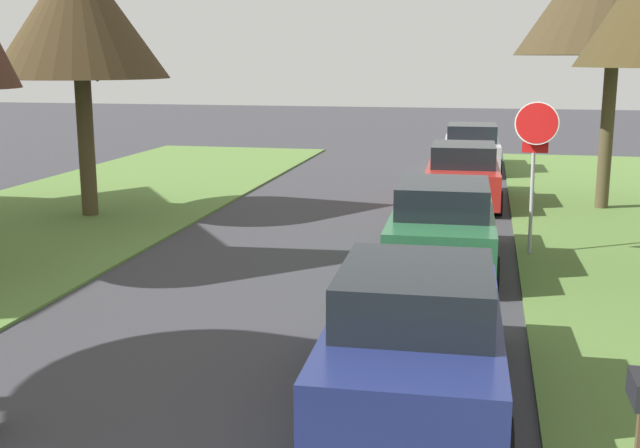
% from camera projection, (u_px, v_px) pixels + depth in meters
% --- Properties ---
extents(stop_sign_far, '(0.82, 0.71, 2.91)m').
position_uv_depth(stop_sign_far, '(535.00, 145.00, 14.72)').
color(stop_sign_far, '#9EA0A5').
rests_on(stop_sign_far, grass_verge_right).
extents(street_tree_left_far, '(4.06, 4.06, 6.21)m').
position_uv_depth(street_tree_left_far, '(78.00, 14.00, 17.98)').
color(street_tree_left_far, '#4B3E27').
rests_on(street_tree_left_far, grass_verge_left).
extents(parked_sedan_navy, '(2.05, 4.45, 1.57)m').
position_uv_depth(parked_sedan_navy, '(416.00, 338.00, 8.65)').
color(parked_sedan_navy, navy).
rests_on(parked_sedan_navy, ground).
extents(parked_sedan_green, '(2.05, 4.45, 1.57)m').
position_uv_depth(parked_sedan_green, '(442.00, 227.00, 14.36)').
color(parked_sedan_green, '#28663D').
rests_on(parked_sedan_green, ground).
extents(parked_sedan_red, '(2.05, 4.45, 1.57)m').
position_uv_depth(parked_sedan_red, '(463.00, 176.00, 20.63)').
color(parked_sedan_red, red).
rests_on(parked_sedan_red, ground).
extents(parked_sedan_silver, '(2.05, 4.45, 1.57)m').
position_uv_depth(parked_sedan_silver, '(471.00, 149.00, 26.70)').
color(parked_sedan_silver, '#BCBCC1').
rests_on(parked_sedan_silver, ground).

